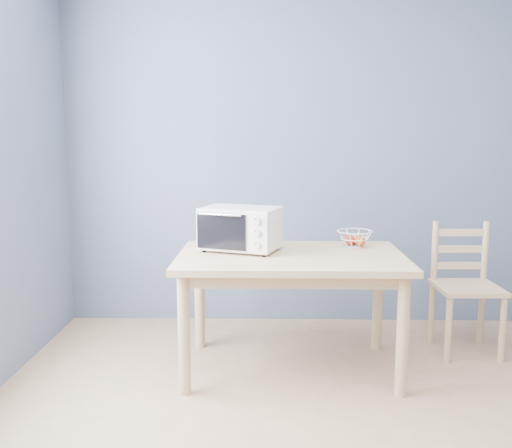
{
  "coord_description": "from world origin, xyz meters",
  "views": [
    {
      "loc": [
        -0.41,
        -2.22,
        1.47
      ],
      "look_at": [
        -0.49,
        1.31,
        0.93
      ],
      "focal_mm": 40.0,
      "sensor_mm": 36.0,
      "label": 1
    }
  ],
  "objects_px": {
    "toaster_oven": "(238,228)",
    "dining_chair": "(465,289)",
    "fruit_basket": "(354,238)",
    "dining_table": "(291,270)"
  },
  "relations": [
    {
      "from": "fruit_basket",
      "to": "dining_table",
      "type": "bearing_deg",
      "value": -149.31
    },
    {
      "from": "fruit_basket",
      "to": "dining_chair",
      "type": "bearing_deg",
      "value": 7.06
    },
    {
      "from": "dining_table",
      "to": "fruit_basket",
      "type": "distance_m",
      "value": 0.52
    },
    {
      "from": "dining_chair",
      "to": "dining_table",
      "type": "bearing_deg",
      "value": -165.18
    },
    {
      "from": "toaster_oven",
      "to": "dining_chair",
      "type": "bearing_deg",
      "value": 27.83
    },
    {
      "from": "toaster_oven",
      "to": "fruit_basket",
      "type": "xyz_separation_m",
      "value": [
        0.77,
        0.14,
        -0.09
      ]
    },
    {
      "from": "fruit_basket",
      "to": "dining_chair",
      "type": "relative_size",
      "value": 0.34
    },
    {
      "from": "toaster_oven",
      "to": "dining_chair",
      "type": "relative_size",
      "value": 0.62
    },
    {
      "from": "dining_table",
      "to": "toaster_oven",
      "type": "height_order",
      "value": "toaster_oven"
    },
    {
      "from": "toaster_oven",
      "to": "fruit_basket",
      "type": "distance_m",
      "value": 0.79
    }
  ]
}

